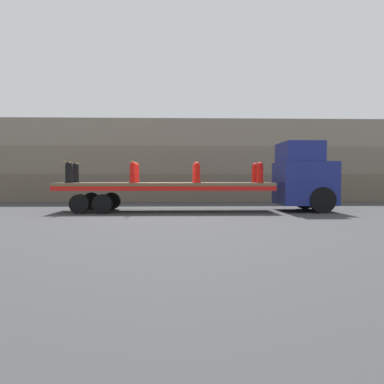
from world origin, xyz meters
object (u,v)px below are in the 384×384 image
at_px(fire_hydrant_red_near_1, 133,173).
at_px(fire_hydrant_black_far_0, 75,173).
at_px(fire_hydrant_red_far_3, 255,173).
at_px(fire_hydrant_red_near_2, 197,173).
at_px(fire_hydrant_red_near_3, 260,173).
at_px(flatbed_trailer, 152,188).
at_px(fire_hydrant_red_far_2, 196,173).
at_px(fire_hydrant_red_far_1, 136,173).
at_px(truck_cab, 305,177).
at_px(fire_hydrant_black_near_0, 69,173).

bearing_deg(fire_hydrant_red_near_1, fire_hydrant_black_far_0, 159.26).
bearing_deg(fire_hydrant_red_far_3, fire_hydrant_black_far_0, 180.00).
height_order(fire_hydrant_red_near_2, fire_hydrant_red_near_3, same).
relative_size(fire_hydrant_red_near_1, fire_hydrant_red_near_3, 1.00).
xyz_separation_m(fire_hydrant_black_far_0, fire_hydrant_red_near_2, (5.69, -1.08, 0.00)).
bearing_deg(fire_hydrant_black_far_0, flatbed_trailer, -8.37).
distance_m(flatbed_trailer, fire_hydrant_red_far_2, 2.21).
bearing_deg(fire_hydrant_red_far_1, fire_hydrant_red_far_2, 0.00).
bearing_deg(fire_hydrant_red_far_2, truck_cab, -6.02).
height_order(fire_hydrant_red_near_2, fire_hydrant_red_far_2, same).
distance_m(fire_hydrant_red_near_1, fire_hydrant_red_far_1, 1.08).
relative_size(truck_cab, fire_hydrant_black_near_0, 3.40).
height_order(fire_hydrant_black_near_0, fire_hydrant_red_far_2, same).
xyz_separation_m(fire_hydrant_black_near_0, fire_hydrant_red_near_3, (8.53, 0.00, 0.00)).
bearing_deg(flatbed_trailer, fire_hydrant_red_far_3, 6.30).
bearing_deg(fire_hydrant_red_far_2, fire_hydrant_red_near_2, -90.00).
xyz_separation_m(flatbed_trailer, fire_hydrant_black_far_0, (-3.66, 0.54, 0.70)).
distance_m(fire_hydrant_red_far_1, fire_hydrant_red_far_2, 2.84).
height_order(flatbed_trailer, fire_hydrant_red_far_3, fire_hydrant_red_far_3).
bearing_deg(fire_hydrant_red_far_3, truck_cab, -13.40).
relative_size(flatbed_trailer, fire_hydrant_black_far_0, 10.38).
bearing_deg(truck_cab, fire_hydrant_red_far_3, 166.60).
relative_size(fire_hydrant_red_near_1, fire_hydrant_red_far_2, 1.00).
distance_m(fire_hydrant_red_near_2, fire_hydrant_red_near_3, 2.84).
bearing_deg(fire_hydrant_red_near_1, fire_hydrant_red_far_3, 10.72).
relative_size(truck_cab, fire_hydrant_red_near_1, 3.40).
height_order(fire_hydrant_black_near_0, fire_hydrant_red_near_3, same).
relative_size(fire_hydrant_black_far_0, fire_hydrant_red_near_3, 1.00).
xyz_separation_m(flatbed_trailer, fire_hydrant_red_near_2, (2.03, -0.54, 0.70)).
xyz_separation_m(flatbed_trailer, fire_hydrant_red_far_1, (-0.81, 0.54, 0.70)).
distance_m(fire_hydrant_black_far_0, fire_hydrant_red_far_3, 8.53).
bearing_deg(fire_hydrant_red_near_3, truck_cab, 13.40).
distance_m(fire_hydrant_black_far_0, fire_hydrant_red_far_2, 5.69).
distance_m(fire_hydrant_red_near_2, fire_hydrant_red_far_3, 3.04).
bearing_deg(flatbed_trailer, fire_hydrant_black_near_0, -171.63).
height_order(truck_cab, fire_hydrant_black_far_0, truck_cab).
bearing_deg(fire_hydrant_black_far_0, fire_hydrant_red_far_3, 0.00).
relative_size(fire_hydrant_black_near_0, fire_hydrant_red_near_3, 1.00).
xyz_separation_m(truck_cab, flatbed_trailer, (-7.13, 0.00, -0.51)).
height_order(fire_hydrant_red_near_1, fire_hydrant_red_near_2, same).
relative_size(fire_hydrant_red_far_1, fire_hydrant_red_near_3, 1.00).
xyz_separation_m(flatbed_trailer, fire_hydrant_red_near_3, (4.87, -0.54, 0.70)).
xyz_separation_m(fire_hydrant_red_near_2, fire_hydrant_red_near_3, (2.84, 0.00, 0.00)).
bearing_deg(fire_hydrant_red_near_3, flatbed_trailer, 173.70).
height_order(fire_hydrant_red_near_1, fire_hydrant_red_far_1, same).
height_order(fire_hydrant_red_near_1, fire_hydrant_red_near_3, same).
xyz_separation_m(fire_hydrant_black_near_0, fire_hydrant_red_far_3, (8.53, 1.08, 0.00)).
bearing_deg(fire_hydrant_red_far_1, truck_cab, -3.87).
distance_m(fire_hydrant_red_near_2, fire_hydrant_red_far_2, 1.08).
relative_size(fire_hydrant_red_near_2, fire_hydrant_red_far_3, 1.00).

